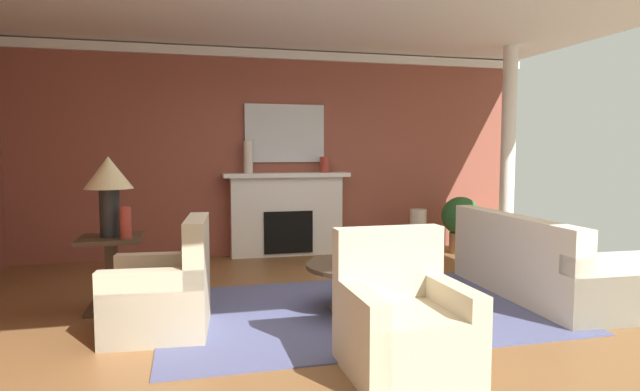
{
  "coord_description": "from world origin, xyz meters",
  "views": [
    {
      "loc": [
        -1.29,
        -4.71,
        1.49
      ],
      "look_at": [
        0.15,
        0.99,
        1.0
      ],
      "focal_mm": 29.53,
      "sensor_mm": 36.0,
      "label": 1
    }
  ],
  "objects_px": {
    "side_table": "(112,268)",
    "vase_tall_corner": "(418,231)",
    "sofa": "(538,268)",
    "armchair_near_window": "(163,296)",
    "vase_on_side_table": "(126,222)",
    "vase_mantel_left": "(248,157)",
    "fireplace": "(287,216)",
    "mantel_mirror": "(285,133)",
    "potted_plant": "(461,220)",
    "table_lamp": "(109,181)",
    "armchair_facing_fireplace": "(403,326)",
    "vase_mantel_right": "(325,165)",
    "coffee_table": "(359,276)"
  },
  "relations": [
    {
      "from": "vase_on_side_table",
      "to": "vase_mantel_left",
      "type": "height_order",
      "value": "vase_mantel_left"
    },
    {
      "from": "fireplace",
      "to": "table_lamp",
      "type": "xyz_separation_m",
      "value": [
        -2.08,
        -2.21,
        0.66
      ]
    },
    {
      "from": "mantel_mirror",
      "to": "vase_tall_corner",
      "type": "distance_m",
      "value": 2.42
    },
    {
      "from": "sofa",
      "to": "side_table",
      "type": "distance_m",
      "value": 4.24
    },
    {
      "from": "sofa",
      "to": "coffee_table",
      "type": "height_order",
      "value": "sofa"
    },
    {
      "from": "fireplace",
      "to": "coffee_table",
      "type": "height_order",
      "value": "fireplace"
    },
    {
      "from": "vase_mantel_right",
      "to": "potted_plant",
      "type": "height_order",
      "value": "vase_mantel_right"
    },
    {
      "from": "fireplace",
      "to": "sofa",
      "type": "relative_size",
      "value": 0.85
    },
    {
      "from": "vase_mantel_left",
      "to": "potted_plant",
      "type": "xyz_separation_m",
      "value": [
        3.06,
        -0.42,
        -0.92
      ]
    },
    {
      "from": "armchair_near_window",
      "to": "vase_mantel_right",
      "type": "height_order",
      "value": "vase_mantel_right"
    },
    {
      "from": "fireplace",
      "to": "mantel_mirror",
      "type": "bearing_deg",
      "value": 90.0
    },
    {
      "from": "table_lamp",
      "to": "vase_mantel_right",
      "type": "distance_m",
      "value": 3.41
    },
    {
      "from": "vase_tall_corner",
      "to": "vase_mantel_left",
      "type": "bearing_deg",
      "value": 174.2
    },
    {
      "from": "vase_mantel_right",
      "to": "vase_mantel_left",
      "type": "bearing_deg",
      "value": 180.0
    },
    {
      "from": "vase_on_side_table",
      "to": "armchair_near_window",
      "type": "bearing_deg",
      "value": -61.29
    },
    {
      "from": "vase_tall_corner",
      "to": "vase_on_side_table",
      "type": "distance_m",
      "value": 4.38
    },
    {
      "from": "armchair_facing_fireplace",
      "to": "fireplace",
      "type": "bearing_deg",
      "value": 90.36
    },
    {
      "from": "mantel_mirror",
      "to": "potted_plant",
      "type": "distance_m",
      "value": 2.87
    },
    {
      "from": "fireplace",
      "to": "table_lamp",
      "type": "bearing_deg",
      "value": -133.28
    },
    {
      "from": "armchair_near_window",
      "to": "side_table",
      "type": "xyz_separation_m",
      "value": [
        -0.5,
        0.75,
        0.09
      ]
    },
    {
      "from": "side_table",
      "to": "vase_tall_corner",
      "type": "height_order",
      "value": "side_table"
    },
    {
      "from": "sofa",
      "to": "armchair_near_window",
      "type": "distance_m",
      "value": 3.71
    },
    {
      "from": "sofa",
      "to": "armchair_near_window",
      "type": "xyz_separation_m",
      "value": [
        -3.7,
        -0.19,
        0.01
      ]
    },
    {
      "from": "side_table",
      "to": "potted_plant",
      "type": "height_order",
      "value": "potted_plant"
    },
    {
      "from": "mantel_mirror",
      "to": "sofa",
      "type": "xyz_separation_m",
      "value": [
        2.12,
        -2.9,
        -1.46
      ]
    },
    {
      "from": "mantel_mirror",
      "to": "coffee_table",
      "type": "bearing_deg",
      "value": -86.77
    },
    {
      "from": "coffee_table",
      "to": "vase_mantel_right",
      "type": "xyz_separation_m",
      "value": [
        0.39,
        2.75,
        0.97
      ]
    },
    {
      "from": "armchair_near_window",
      "to": "table_lamp",
      "type": "bearing_deg",
      "value": 123.41
    },
    {
      "from": "vase_mantel_right",
      "to": "armchair_near_window",
      "type": "bearing_deg",
      "value": -126.23
    },
    {
      "from": "armchair_facing_fireplace",
      "to": "vase_mantel_right",
      "type": "relative_size",
      "value": 4.14
    },
    {
      "from": "mantel_mirror",
      "to": "armchair_near_window",
      "type": "distance_m",
      "value": 3.76
    },
    {
      "from": "table_lamp",
      "to": "vase_tall_corner",
      "type": "relative_size",
      "value": 1.16
    },
    {
      "from": "side_table",
      "to": "table_lamp",
      "type": "xyz_separation_m",
      "value": [
        0.0,
        0.0,
        0.82
      ]
    },
    {
      "from": "side_table",
      "to": "vase_mantel_right",
      "type": "xyz_separation_m",
      "value": [
        2.63,
        2.16,
        0.91
      ]
    },
    {
      "from": "sofa",
      "to": "vase_mantel_right",
      "type": "relative_size",
      "value": 9.27
    },
    {
      "from": "vase_mantel_left",
      "to": "potted_plant",
      "type": "distance_m",
      "value": 3.22
    },
    {
      "from": "armchair_facing_fireplace",
      "to": "vase_mantel_left",
      "type": "relative_size",
      "value": 2.11
    },
    {
      "from": "side_table",
      "to": "potted_plant",
      "type": "bearing_deg",
      "value": 20.78
    },
    {
      "from": "fireplace",
      "to": "vase_tall_corner",
      "type": "height_order",
      "value": "fireplace"
    },
    {
      "from": "vase_on_side_table",
      "to": "potted_plant",
      "type": "xyz_separation_m",
      "value": [
        4.44,
        1.86,
        -0.35
      ]
    },
    {
      "from": "sofa",
      "to": "vase_tall_corner",
      "type": "relative_size",
      "value": 3.29
    },
    {
      "from": "mantel_mirror",
      "to": "table_lamp",
      "type": "height_order",
      "value": "mantel_mirror"
    },
    {
      "from": "armchair_facing_fireplace",
      "to": "coffee_table",
      "type": "relative_size",
      "value": 0.95
    },
    {
      "from": "armchair_facing_fireplace",
      "to": "potted_plant",
      "type": "xyz_separation_m",
      "value": [
        2.48,
        3.69,
        0.19
      ]
    },
    {
      "from": "vase_mantel_left",
      "to": "fireplace",
      "type": "bearing_deg",
      "value": 5.14
    },
    {
      "from": "armchair_near_window",
      "to": "vase_tall_corner",
      "type": "bearing_deg",
      "value": 37.32
    },
    {
      "from": "vase_on_side_table",
      "to": "potted_plant",
      "type": "height_order",
      "value": "vase_on_side_table"
    },
    {
      "from": "fireplace",
      "to": "vase_mantel_right",
      "type": "bearing_deg",
      "value": -5.14
    },
    {
      "from": "mantel_mirror",
      "to": "armchair_near_window",
      "type": "bearing_deg",
      "value": -117.21
    },
    {
      "from": "sofa",
      "to": "vase_mantel_left",
      "type": "distance_m",
      "value": 3.98
    }
  ]
}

